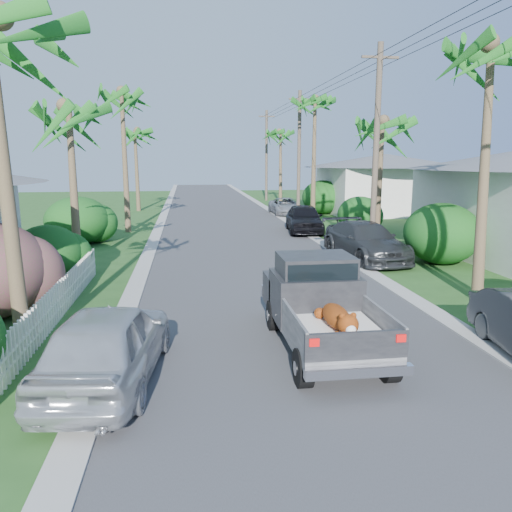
{
  "coord_description": "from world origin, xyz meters",
  "views": [
    {
      "loc": [
        -2.5,
        -7.98,
        4.27
      ],
      "look_at": [
        -0.5,
        6.53,
        1.4
      ],
      "focal_mm": 35.0,
      "sensor_mm": 36.0,
      "label": 1
    }
  ],
  "objects": [
    {
      "name": "palm_r_a",
      "position": [
        6.3,
        6.0,
        7.42
      ],
      "size": [
        4.4,
        4.4,
        8.7
      ],
      "color": "brown",
      "rests_on": "ground"
    },
    {
      "name": "palm_r_b",
      "position": [
        6.6,
        15.0,
        5.95
      ],
      "size": [
        4.4,
        4.4,
        7.2
      ],
      "color": "brown",
      "rests_on": "ground"
    },
    {
      "name": "picket_fence",
      "position": [
        -6.0,
        5.5,
        0.5
      ],
      "size": [
        0.1,
        11.0,
        1.0
      ],
      "primitive_type": "cube",
      "color": "white",
      "rests_on": "ground"
    },
    {
      "name": "utility_pole_c",
      "position": [
        5.6,
        28.0,
        4.6
      ],
      "size": [
        1.6,
        0.26,
        9.0
      ],
      "color": "brown",
      "rests_on": "ground"
    },
    {
      "name": "ground",
      "position": [
        0.0,
        0.0,
        0.0
      ],
      "size": [
        120.0,
        120.0,
        0.0
      ],
      "primitive_type": "plane",
      "color": "#264F1D",
      "rests_on": "ground"
    },
    {
      "name": "curb_right",
      "position": [
        4.3,
        25.0,
        0.03
      ],
      "size": [
        0.6,
        100.0,
        0.06
      ],
      "primitive_type": "cube",
      "color": "#A5A39E",
      "rests_on": "ground"
    },
    {
      "name": "utility_pole_b",
      "position": [
        5.6,
        13.0,
        4.6
      ],
      "size": [
        1.6,
        0.26,
        9.0
      ],
      "color": "brown",
      "rests_on": "ground"
    },
    {
      "name": "parked_car_ln",
      "position": [
        -4.07,
        1.34,
        0.79
      ],
      "size": [
        2.38,
        4.82,
        1.58
      ],
      "primitive_type": "imported",
      "rotation": [
        0.0,
        0.0,
        3.03
      ],
      "color": "silver",
      "rests_on": "ground"
    },
    {
      "name": "parked_car_rm",
      "position": [
        5.0,
        12.19,
        0.79
      ],
      "size": [
        2.78,
        5.62,
        1.57
      ],
      "primitive_type": "imported",
      "rotation": [
        0.0,
        0.0,
        0.11
      ],
      "color": "#2B2D30",
      "rests_on": "ground"
    },
    {
      "name": "parked_car_rf",
      "position": [
        4.24,
        20.32,
        0.82
      ],
      "size": [
        2.49,
        4.99,
        1.64
      ],
      "primitive_type": "imported",
      "rotation": [
        0.0,
        0.0,
        -0.12
      ],
      "color": "black",
      "rests_on": "ground"
    },
    {
      "name": "shrub_l_c",
      "position": [
        -7.4,
        10.0,
        1.0
      ],
      "size": [
        2.4,
        2.64,
        2.0
      ],
      "primitive_type": "ellipsoid",
      "color": "#154B19",
      "rests_on": "ground"
    },
    {
      "name": "palm_r_d",
      "position": [
        6.5,
        40.0,
        6.74
      ],
      "size": [
        4.4,
        4.4,
        8.0
      ],
      "color": "brown",
      "rests_on": "ground"
    },
    {
      "name": "palm_l_b",
      "position": [
        -6.8,
        12.0,
        6.15
      ],
      "size": [
        4.4,
        4.4,
        7.4
      ],
      "color": "brown",
      "rests_on": "ground"
    },
    {
      "name": "palm_l_d",
      "position": [
        -6.5,
        34.0,
        6.44
      ],
      "size": [
        4.4,
        4.4,
        7.7
      ],
      "color": "brown",
      "rests_on": "ground"
    },
    {
      "name": "road",
      "position": [
        0.0,
        25.0,
        0.01
      ],
      "size": [
        8.0,
        100.0,
        0.02
      ],
      "primitive_type": "cube",
      "color": "#38383A",
      "rests_on": "ground"
    },
    {
      "name": "curb_left",
      "position": [
        -4.3,
        25.0,
        0.03
      ],
      "size": [
        0.6,
        100.0,
        0.06
      ],
      "primitive_type": "cube",
      "color": "#A5A39E",
      "rests_on": "ground"
    },
    {
      "name": "shrub_r_c",
      "position": [
        7.5,
        20.0,
        1.05
      ],
      "size": [
        2.6,
        2.86,
        2.1
      ],
      "primitive_type": "ellipsoid",
      "color": "#154B19",
      "rests_on": "ground"
    },
    {
      "name": "shrub_r_b",
      "position": [
        7.8,
        11.0,
        1.25
      ],
      "size": [
        3.0,
        3.3,
        2.5
      ],
      "primitive_type": "ellipsoid",
      "color": "#154B19",
      "rests_on": "ground"
    },
    {
      "name": "pickup_truck",
      "position": [
        0.44,
        2.87,
        1.01
      ],
      "size": [
        1.98,
        5.12,
        2.06
      ],
      "color": "black",
      "rests_on": "ground"
    },
    {
      "name": "palm_r_c",
      "position": [
        6.2,
        26.0,
        8.11
      ],
      "size": [
        4.4,
        4.4,
        9.4
      ],
      "color": "brown",
      "rests_on": "ground"
    },
    {
      "name": "utility_pole_d",
      "position": [
        5.6,
        43.0,
        4.6
      ],
      "size": [
        1.6,
        0.26,
        9.0
      ],
      "color": "brown",
      "rests_on": "ground"
    },
    {
      "name": "shrub_r_d",
      "position": [
        8.0,
        30.0,
        1.3
      ],
      "size": [
        3.2,
        3.52,
        2.6
      ],
      "primitive_type": "ellipsoid",
      "color": "#154B19",
      "rests_on": "ground"
    },
    {
      "name": "shrub_l_d",
      "position": [
        -8.0,
        18.0,
        1.2
      ],
      "size": [
        3.2,
        3.52,
        2.4
      ],
      "primitive_type": "ellipsoid",
      "color": "#154B19",
      "rests_on": "ground"
    },
    {
      "name": "house_right_far",
      "position": [
        13.0,
        30.0,
        2.12
      ],
      "size": [
        9.0,
        8.0,
        4.6
      ],
      "color": "silver",
      "rests_on": "ground"
    },
    {
      "name": "parked_car_rd",
      "position": [
        5.0,
        29.68,
        0.63
      ],
      "size": [
        2.14,
        4.55,
        1.26
      ],
      "primitive_type": "imported",
      "rotation": [
        0.0,
        0.0,
        0.01
      ],
      "color": "#A1A3A8",
      "rests_on": "ground"
    },
    {
      "name": "palm_l_c",
      "position": [
        -6.0,
        22.0,
        7.91
      ],
      "size": [
        4.4,
        4.4,
        9.2
      ],
      "color": "brown",
      "rests_on": "ground"
    }
  ]
}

